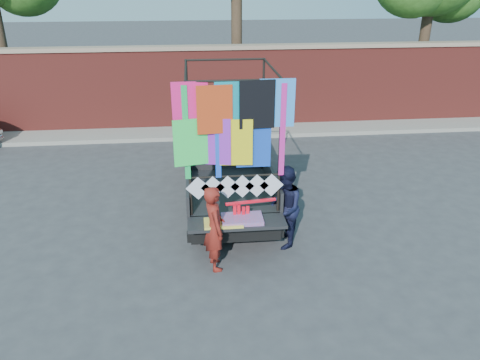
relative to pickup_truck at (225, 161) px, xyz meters
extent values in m
plane|color=#38383A|center=(-0.13, -1.93, -0.79)|extent=(90.00, 90.00, 0.00)
cube|color=maroon|center=(-0.13, 5.07, 0.46)|extent=(30.00, 0.35, 2.50)
cube|color=gray|center=(-0.13, 5.07, 1.76)|extent=(30.00, 0.45, 0.12)
cube|color=gray|center=(-0.13, 4.37, -0.73)|extent=(30.00, 1.20, 0.12)
cylinder|color=#38281C|center=(-6.63, 6.27, 1.66)|extent=(0.36, 0.36, 4.90)
cylinder|color=#38281C|center=(0.87, 6.27, 1.94)|extent=(0.36, 0.36, 5.46)
cylinder|color=#38281C|center=(7.37, 6.27, 1.49)|extent=(0.36, 0.36, 4.55)
cylinder|color=black|center=(-0.72, 0.56, -0.48)|extent=(0.20, 0.61, 0.61)
cylinder|color=black|center=(-0.72, -1.95, -0.48)|extent=(0.20, 0.61, 0.61)
cylinder|color=black|center=(0.73, 0.56, -0.48)|extent=(0.20, 0.61, 0.61)
cylinder|color=black|center=(0.73, -1.95, -0.48)|extent=(0.20, 0.61, 0.61)
cube|color=black|center=(0.00, -0.74, -0.32)|extent=(1.58, 3.91, 0.28)
cube|color=black|center=(0.00, -1.44, -0.06)|extent=(1.67, 2.14, 0.09)
cube|color=black|center=(-0.82, -1.44, 0.14)|extent=(0.06, 2.14, 0.42)
cube|color=black|center=(0.82, -1.44, 0.14)|extent=(0.06, 2.14, 0.42)
cube|color=black|center=(0.00, -0.39, 0.14)|extent=(1.67, 0.06, 0.42)
cube|color=black|center=(0.00, 0.51, 0.19)|extent=(1.67, 1.49, 1.16)
cube|color=#8C9EAD|center=(0.00, 0.09, 0.56)|extent=(1.49, 0.06, 0.51)
cube|color=#8C9EAD|center=(0.00, 1.21, 0.37)|extent=(1.49, 0.09, 0.65)
cube|color=black|center=(0.00, 1.54, -0.04)|extent=(1.63, 0.84, 0.51)
cube|color=black|center=(0.00, -2.74, -0.04)|extent=(1.67, 0.51, 0.06)
cube|color=black|center=(0.00, -2.53, -0.40)|extent=(1.72, 0.14, 0.17)
cylinder|color=black|center=(-0.76, -2.42, 1.15)|extent=(0.05, 0.05, 2.33)
cylinder|color=black|center=(-0.76, -0.46, 1.15)|extent=(0.05, 0.05, 2.33)
cylinder|color=black|center=(0.76, -2.42, 1.15)|extent=(0.05, 0.05, 2.33)
cylinder|color=black|center=(0.76, -0.46, 1.15)|extent=(0.05, 0.05, 2.33)
cylinder|color=black|center=(0.00, -2.42, 2.31)|extent=(1.58, 0.04, 0.04)
cylinder|color=black|center=(0.00, -0.46, 2.31)|extent=(1.58, 0.04, 0.04)
cylinder|color=black|center=(-0.76, -1.44, 2.31)|extent=(0.04, 2.00, 0.04)
cylinder|color=black|center=(0.76, -1.44, 2.31)|extent=(0.04, 2.00, 0.04)
cylinder|color=black|center=(0.00, -2.42, 0.68)|extent=(1.58, 0.04, 0.04)
cube|color=#F91B75|center=(-0.70, -2.44, 1.89)|extent=(0.58, 0.01, 0.79)
cube|color=#C13B16|center=(-0.35, -2.47, 1.89)|extent=(0.58, 0.01, 0.79)
cube|color=#0B89A1|center=(0.00, -2.44, 1.89)|extent=(0.58, 0.01, 0.79)
cube|color=black|center=(0.35, -2.47, 1.89)|extent=(0.58, 0.01, 0.79)
cube|color=#328DF0|center=(0.70, -2.44, 1.89)|extent=(0.58, 0.01, 0.79)
cube|color=#29EB54|center=(-0.70, -2.47, 1.29)|extent=(0.58, 0.01, 0.79)
cube|color=purple|center=(-0.35, -2.44, 1.29)|extent=(0.58, 0.01, 0.79)
cube|color=yellow|center=(0.00, -2.47, 1.29)|extent=(0.58, 0.01, 0.79)
cube|color=blue|center=(0.35, -2.44, 1.29)|extent=(0.58, 0.01, 0.79)
cube|color=green|center=(-0.79, -2.45, 1.47)|extent=(0.09, 0.01, 1.58)
cube|color=#D02294|center=(0.79, -2.45, 1.47)|extent=(0.09, 0.01, 1.58)
cube|color=blue|center=(-0.28, -2.45, 1.47)|extent=(0.09, 0.01, 1.58)
cube|color=white|center=(-0.63, -2.45, 0.50)|extent=(0.42, 0.01, 0.42)
cube|color=white|center=(-0.38, -2.45, 0.50)|extent=(0.42, 0.01, 0.42)
cube|color=white|center=(-0.13, -2.45, 0.50)|extent=(0.42, 0.01, 0.42)
cube|color=white|center=(0.13, -2.45, 0.50)|extent=(0.42, 0.01, 0.42)
cube|color=white|center=(0.38, -2.45, 0.50)|extent=(0.42, 0.01, 0.42)
cube|color=white|center=(0.63, -2.45, 0.50)|extent=(0.42, 0.01, 0.42)
cube|color=#F33649|center=(0.09, -2.74, 0.02)|extent=(0.70, 0.42, 0.07)
cube|color=#EAD549|center=(-0.23, -2.81, 0.00)|extent=(0.65, 0.37, 0.04)
imported|color=maroon|center=(-0.39, -2.91, -0.03)|extent=(0.46, 0.61, 1.51)
imported|color=black|center=(0.90, -2.32, -0.01)|extent=(0.65, 0.80, 1.55)
cube|color=#FF0D21|center=(0.25, -2.62, 0.28)|extent=(0.88, 0.16, 0.04)
cube|color=#FF0D21|center=(-0.02, -2.64, 0.00)|extent=(0.06, 0.02, 0.51)
cube|color=#FF0D21|center=(0.05, -2.64, -0.02)|extent=(0.06, 0.02, 0.51)
cube|color=#FF0D21|center=(0.12, -2.64, -0.04)|extent=(0.06, 0.02, 0.51)
cube|color=#FF0D21|center=(0.20, -2.64, -0.06)|extent=(0.06, 0.02, 0.51)
camera|label=1|loc=(-0.66, -9.69, 3.85)|focal=35.00mm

